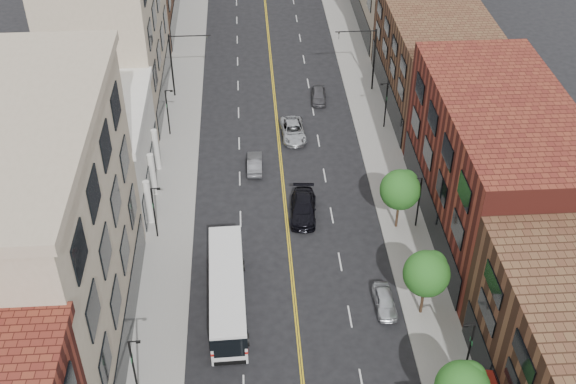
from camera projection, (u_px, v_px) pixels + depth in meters
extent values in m
cube|color=gray|center=(177.00, 162.00, 69.60)|extent=(4.00, 110.00, 0.15)
cube|color=gray|center=(382.00, 155.00, 70.62)|extent=(4.00, 110.00, 0.15)
cube|color=tan|center=(35.00, 247.00, 46.35)|extent=(10.00, 22.00, 18.00)
cube|color=silver|center=(91.00, 154.00, 63.69)|extent=(10.00, 14.00, 8.00)
cube|color=tan|center=(108.00, 21.00, 74.20)|extent=(10.00, 20.00, 18.00)
cube|color=maroon|center=(496.00, 167.00, 58.65)|extent=(10.00, 22.00, 12.00)
cube|color=brown|center=(436.00, 60.00, 75.96)|extent=(10.00, 20.00, 10.00)
sphere|color=#175218|center=(470.00, 377.00, 43.56)|extent=(2.04, 2.04, 2.04)
cylinder|color=black|center=(422.00, 300.00, 53.08)|extent=(0.22, 0.22, 2.50)
sphere|color=#175218|center=(426.00, 274.00, 51.48)|extent=(3.40, 3.40, 3.40)
sphere|color=#175218|center=(433.00, 264.00, 51.52)|extent=(2.04, 2.04, 2.04)
cylinder|color=black|center=(397.00, 215.00, 61.04)|extent=(0.22, 0.22, 2.50)
sphere|color=#175218|center=(400.00, 190.00, 59.44)|extent=(3.40, 3.40, 3.40)
sphere|color=#175218|center=(406.00, 182.00, 59.48)|extent=(2.04, 2.04, 2.04)
cylinder|color=black|center=(134.00, 368.00, 46.51)|extent=(0.14, 0.14, 5.00)
cylinder|color=black|center=(134.00, 342.00, 45.02)|extent=(0.70, 0.10, 0.10)
cube|color=black|center=(138.00, 342.00, 45.07)|extent=(0.28, 0.14, 0.14)
cube|color=#19592D|center=(132.00, 359.00, 45.97)|extent=(0.04, 0.55, 0.35)
cylinder|color=black|center=(154.00, 213.00, 59.24)|extent=(0.14, 0.14, 5.00)
cylinder|color=black|center=(155.00, 188.00, 57.75)|extent=(0.70, 0.10, 0.10)
cube|color=black|center=(158.00, 189.00, 57.79)|extent=(0.28, 0.14, 0.14)
cube|color=#19592D|center=(153.00, 204.00, 58.70)|extent=(0.04, 0.55, 0.35)
cylinder|color=black|center=(168.00, 113.00, 71.97)|extent=(0.14, 0.14, 5.00)
cylinder|color=black|center=(169.00, 91.00, 70.48)|extent=(0.70, 0.10, 0.10)
cube|color=black|center=(171.00, 91.00, 70.52)|extent=(0.28, 0.14, 0.14)
cube|color=#19592D|center=(167.00, 105.00, 71.43)|extent=(0.04, 0.55, 0.35)
cylinder|color=black|center=(469.00, 351.00, 47.64)|extent=(0.14, 0.14, 5.00)
cylinder|color=black|center=(470.00, 325.00, 46.11)|extent=(0.70, 0.10, 0.10)
cube|color=black|center=(466.00, 326.00, 46.13)|extent=(0.28, 0.14, 0.14)
cube|color=#19592D|center=(471.00, 342.00, 47.10)|extent=(0.04, 0.55, 0.35)
cylinder|color=black|center=(419.00, 202.00, 60.37)|extent=(0.14, 0.14, 5.00)
cylinder|color=black|center=(418.00, 178.00, 58.84)|extent=(0.70, 0.10, 0.10)
cube|color=black|center=(415.00, 179.00, 58.86)|extent=(0.28, 0.14, 0.14)
cube|color=#19592D|center=(420.00, 194.00, 59.82)|extent=(0.04, 0.55, 0.35)
cylinder|color=black|center=(386.00, 106.00, 73.10)|extent=(0.14, 0.14, 5.00)
cylinder|color=black|center=(384.00, 84.00, 71.57)|extent=(0.70, 0.10, 0.10)
cube|color=black|center=(382.00, 84.00, 71.59)|extent=(0.28, 0.14, 0.14)
cube|color=#19592D|center=(387.00, 98.00, 72.55)|extent=(0.04, 0.55, 0.35)
cylinder|color=black|center=(172.00, 66.00, 77.67)|extent=(0.18, 0.18, 7.20)
cylinder|color=black|center=(190.00, 36.00, 75.73)|extent=(4.40, 0.12, 0.12)
imported|color=black|center=(207.00, 39.00, 76.06)|extent=(0.15, 0.18, 0.90)
cylinder|color=black|center=(374.00, 60.00, 78.80)|extent=(0.18, 0.18, 7.20)
cylinder|color=black|center=(356.00, 31.00, 76.63)|extent=(4.40, 0.12, 0.12)
imported|color=black|center=(339.00, 35.00, 76.78)|extent=(0.15, 0.18, 0.90)
cube|color=silver|center=(227.00, 291.00, 53.55)|extent=(2.81, 11.67, 2.81)
cube|color=black|center=(227.00, 284.00, 53.14)|extent=(2.85, 11.71, 1.02)
cube|color=#AC120C|center=(227.00, 294.00, 53.72)|extent=(2.85, 11.71, 0.21)
cube|color=black|center=(229.00, 349.00, 48.78)|extent=(2.13, 0.12, 1.55)
cylinder|color=black|center=(211.00, 342.00, 51.07)|extent=(0.29, 0.94, 0.93)
cylinder|color=black|center=(247.00, 340.00, 51.25)|extent=(0.29, 0.94, 0.93)
cylinder|color=black|center=(211.00, 267.00, 57.21)|extent=(0.29, 0.94, 0.93)
cylinder|color=black|center=(243.00, 265.00, 57.39)|extent=(0.29, 0.94, 0.93)
imported|color=silver|center=(385.00, 301.00, 54.01)|extent=(1.59, 3.80, 1.28)
imported|color=#55565B|center=(255.00, 163.00, 68.43)|extent=(1.48, 4.01, 1.31)
imported|color=black|center=(303.00, 208.00, 62.78)|extent=(2.67, 5.57, 1.57)
imported|color=#B5B8BD|center=(293.00, 131.00, 72.94)|extent=(2.62, 5.22, 1.42)
imported|color=#49484D|center=(319.00, 95.00, 78.77)|extent=(1.87, 3.97, 1.31)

